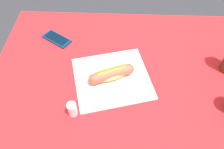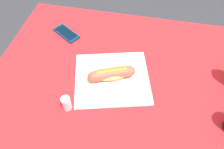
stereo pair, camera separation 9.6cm
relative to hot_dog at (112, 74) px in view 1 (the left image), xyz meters
name	(u,v)px [view 1 (the left image)]	position (x,y,z in m)	size (l,w,h in m)	color
ground_plane	(122,145)	(0.07, 0.00, -0.79)	(6.00, 6.00, 0.00)	#2D2D33
dining_table	(127,95)	(0.07, 0.00, -0.16)	(1.22, 0.92, 0.76)	brown
paper_wrapper	(112,78)	(0.00, 0.00, -0.03)	(0.32, 0.29, 0.01)	silver
hot_dog	(112,74)	(0.00, 0.00, 0.00)	(0.20, 0.11, 0.05)	tan
cell_phone	(57,39)	(-0.29, 0.23, -0.03)	(0.16, 0.13, 0.01)	#0A2D4C
salt_shaker	(72,109)	(-0.14, -0.18, 0.00)	(0.04, 0.04, 0.06)	silver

